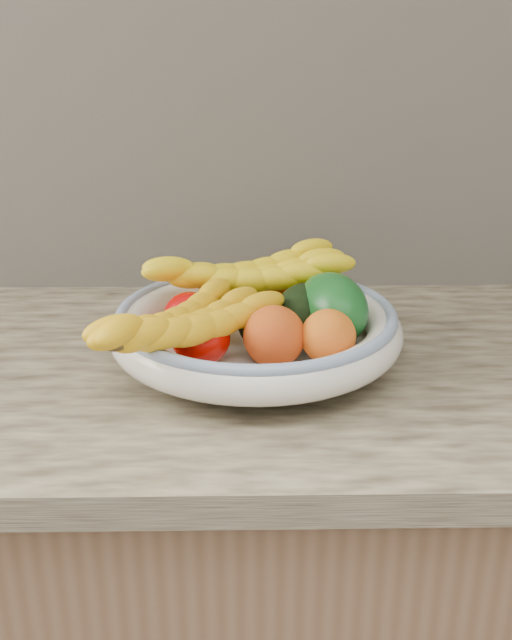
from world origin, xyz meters
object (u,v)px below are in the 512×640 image
object	(u,v)px
fruit_bowl	(256,328)
banana_bunch_front	(183,330)
green_mango	(332,308)
banana_bunch_back	(247,280)

from	to	relation	value
fruit_bowl	banana_bunch_front	size ratio (longest dim) A/B	1.30
green_mango	banana_bunch_back	distance (m)	0.14
green_mango	banana_bunch_back	world-z (taller)	same
green_mango	banana_bunch_back	size ratio (longest dim) A/B	0.42
banana_bunch_back	green_mango	bearing A→B (deg)	-51.54
banana_bunch_back	banana_bunch_front	size ratio (longest dim) A/B	1.05
green_mango	banana_bunch_back	bearing A→B (deg)	124.48
green_mango	banana_bunch_front	world-z (taller)	green_mango
fruit_bowl	green_mango	size ratio (longest dim) A/B	2.98
fruit_bowl	banana_bunch_front	world-z (taller)	banana_bunch_front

